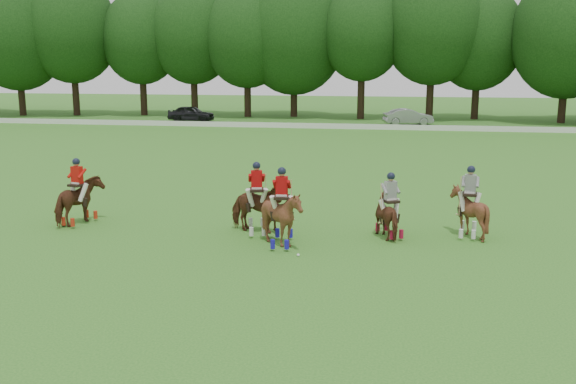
% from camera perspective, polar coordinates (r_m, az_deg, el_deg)
% --- Properties ---
extents(ground, '(180.00, 180.00, 0.00)m').
position_cam_1_polar(ground, '(17.42, -3.11, -7.23)').
color(ground, '#296A1E').
rests_on(ground, ground).
extents(tree_line, '(117.98, 14.32, 14.75)m').
position_cam_1_polar(tree_line, '(64.26, 6.90, 13.81)').
color(tree_line, black).
rests_on(tree_line, ground).
extents(boundary_rail, '(120.00, 0.10, 0.44)m').
position_cam_1_polar(boundary_rail, '(54.46, 5.86, 5.82)').
color(boundary_rail, white).
rests_on(boundary_rail, ground).
extents(car_left, '(4.38, 1.78, 1.49)m').
position_cam_1_polar(car_left, '(61.90, -8.60, 6.92)').
color(car_left, black).
rests_on(car_left, ground).
extents(car_mid, '(4.61, 2.59, 1.44)m').
position_cam_1_polar(car_mid, '(58.78, 10.63, 6.59)').
color(car_mid, gray).
rests_on(car_mid, ground).
extents(polo_red_a, '(1.28, 2.07, 2.33)m').
position_cam_1_polar(polo_red_a, '(23.48, -18.11, -0.73)').
color(polo_red_a, '#4C2514').
rests_on(polo_red_a, ground).
extents(polo_red_b, '(1.98, 1.80, 2.39)m').
position_cam_1_polar(polo_red_b, '(21.17, -2.78, -1.40)').
color(polo_red_b, '#4C2514').
rests_on(polo_red_b, ground).
extents(polo_red_c, '(1.54, 1.71, 2.45)m').
position_cam_1_polar(polo_red_c, '(19.71, -0.55, -2.25)').
color(polo_red_c, '#4C2514').
rests_on(polo_red_c, ground).
extents(polo_stripe_a, '(1.43, 1.81, 2.13)m').
position_cam_1_polar(polo_stripe_a, '(20.95, 9.03, -1.99)').
color(polo_stripe_a, '#4C2514').
rests_on(polo_stripe_a, ground).
extents(polo_stripe_b, '(1.47, 1.61, 2.32)m').
position_cam_1_polar(polo_stripe_b, '(21.60, 15.77, -1.64)').
color(polo_stripe_b, '#4C2514').
rests_on(polo_stripe_b, ground).
extents(polo_ball, '(0.09, 0.09, 0.09)m').
position_cam_1_polar(polo_ball, '(18.82, 0.91, -5.63)').
color(polo_ball, white).
rests_on(polo_ball, ground).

